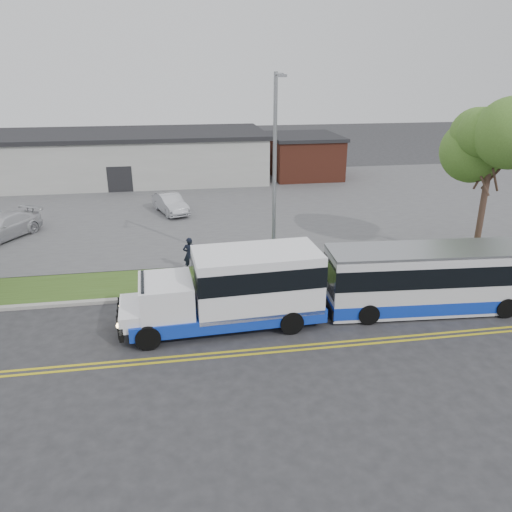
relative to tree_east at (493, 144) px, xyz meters
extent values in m
plane|color=#28282B|center=(-14.00, -3.00, -6.20)|extent=(140.00, 140.00, 0.00)
cube|color=gold|center=(-14.00, -6.85, -6.20)|extent=(70.00, 0.12, 0.01)
cube|color=gold|center=(-14.00, -7.15, -6.20)|extent=(70.00, 0.12, 0.01)
cube|color=#9E9B93|center=(-14.00, -1.90, -6.13)|extent=(80.00, 0.30, 0.15)
cube|color=#364C19|center=(-14.00, -0.10, -6.15)|extent=(80.00, 3.30, 0.10)
cube|color=#4C4C4F|center=(-14.00, 14.00, -6.15)|extent=(80.00, 25.00, 0.10)
cube|color=#9E9E99|center=(-20.00, 24.00, -4.20)|extent=(25.00, 10.00, 4.00)
cube|color=black|center=(-20.00, 24.00, -2.03)|extent=(25.40, 10.40, 0.35)
cube|color=black|center=(-20.00, 19.05, -5.10)|extent=(2.00, 0.15, 2.20)
cube|color=brown|center=(-3.50, 23.00, -4.40)|extent=(6.00, 7.00, 3.60)
cube|color=black|center=(-3.50, 23.00, -2.45)|extent=(6.30, 7.30, 0.30)
cylinder|color=#3B2820|center=(0.00, 0.00, -3.72)|extent=(0.32, 0.32, 4.76)
ellipsoid|color=#426423|center=(0.00, 0.00, 0.02)|extent=(5.20, 5.20, 4.42)
cylinder|color=gray|center=(-11.00, -0.20, -1.35)|extent=(0.18, 0.18, 9.50)
cylinder|color=gray|center=(-11.00, -0.90, 3.30)|extent=(0.12, 1.40, 0.12)
cube|color=gray|center=(-11.00, -1.55, 3.25)|extent=(0.35, 0.18, 0.12)
cube|color=#1033B3|center=(-13.82, -4.78, -5.59)|extent=(7.73, 2.96, 0.56)
cube|color=white|center=(-12.59, -4.72, -4.30)|extent=(5.05, 2.82, 2.35)
cube|color=black|center=(-12.59, -4.72, -3.91)|extent=(5.07, 2.87, 0.84)
cube|color=white|center=(-16.16, -4.90, -4.69)|extent=(2.13, 2.51, 1.34)
cube|color=black|center=(-17.00, -4.95, -4.47)|extent=(0.22, 2.13, 1.01)
cube|color=white|center=(-17.39, -4.97, -5.25)|extent=(1.24, 2.35, 0.62)
cube|color=black|center=(-17.89, -4.99, -5.59)|extent=(0.29, 2.30, 0.56)
sphere|color=#FFD88C|center=(-17.91, -5.83, -5.31)|extent=(0.23, 0.23, 0.22)
sphere|color=#FFD88C|center=(-17.99, -4.16, -5.31)|extent=(0.23, 0.23, 0.22)
cylinder|color=black|center=(-16.88, -6.15, -5.74)|extent=(0.95, 0.36, 0.94)
cylinder|color=black|center=(-17.01, -3.74, -5.74)|extent=(0.95, 0.36, 0.94)
cylinder|color=black|center=(-11.41, -5.87, -5.74)|extent=(0.95, 0.36, 0.94)
cylinder|color=black|center=(-11.53, -3.46, -5.74)|extent=(0.95, 0.36, 0.94)
cube|color=silver|center=(-4.58, -4.80, -4.81)|extent=(10.03, 2.88, 2.61)
cube|color=#1033B3|center=(-4.58, -4.80, -5.71)|extent=(10.05, 2.90, 0.54)
cube|color=black|center=(-4.58, -4.80, -4.31)|extent=(10.07, 2.92, 0.86)
cube|color=black|center=(-9.48, -4.49, -4.49)|extent=(0.22, 2.07, 1.44)
cube|color=black|center=(-9.54, -4.48, -5.80)|extent=(0.25, 2.25, 0.45)
cube|color=gray|center=(-4.58, -4.80, -3.49)|extent=(10.03, 2.88, 0.11)
cylinder|color=black|center=(-8.16, -5.64, -5.77)|extent=(0.88, 0.34, 0.86)
cylinder|color=black|center=(-8.02, -3.51, -5.77)|extent=(0.88, 0.34, 0.86)
cylinder|color=black|center=(-2.31, -6.01, -5.77)|extent=(0.88, 0.34, 0.86)
cylinder|color=black|center=(-2.18, -3.89, -5.77)|extent=(0.88, 0.34, 0.86)
cylinder|color=black|center=(-0.65, -3.99, -5.77)|extent=(0.88, 0.34, 0.86)
imported|color=black|center=(-15.06, 1.00, -5.22)|extent=(0.66, 0.45, 1.76)
imported|color=#AFB0B7|center=(-15.96, 11.96, -5.43)|extent=(2.70, 4.35, 1.35)
imported|color=silver|center=(-25.92, 7.90, -5.37)|extent=(4.40, 5.38, 1.47)
sphere|color=white|center=(-15.36, 0.75, -5.94)|extent=(0.32, 0.32, 0.32)
sphere|color=white|center=(-14.76, 1.25, -5.94)|extent=(0.32, 0.32, 0.32)
camera|label=1|loc=(-15.58, -22.64, 3.60)|focal=35.00mm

